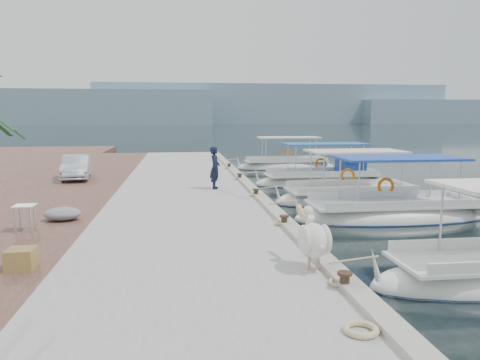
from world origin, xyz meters
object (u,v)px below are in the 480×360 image
fishing_caique_d (323,181)px  pelican (314,239)px  fisherman (215,168)px  parked_car (76,167)px  fishing_caique_b (391,215)px  fishing_caique_c (350,199)px  fishing_caique_e (286,167)px

fishing_caique_d → pelican: size_ratio=4.50×
pelican → fisherman: 11.17m
fisherman → parked_car: fisherman is taller
fishing_caique_b → fishing_caique_c: bearing=95.5°
fishing_caique_d → pelican: (-4.94, -15.03, 0.96)m
fishing_caique_b → parked_car: 15.50m
fishing_caique_b → fishing_caique_c: size_ratio=1.10×
fishing_caique_d → fishing_caique_e: size_ratio=1.04×
fishing_caique_e → pelican: 23.31m
fishing_caique_e → fishing_caique_b: bearing=-89.6°
fisherman → fishing_caique_b: bearing=-116.5°
parked_car → pelican: bearing=-69.9°
fishing_caique_b → fisherman: fisherman is taller
fishing_caique_b → parked_car: (-12.74, 8.77, 0.98)m
fishing_caique_e → pelican: (-4.70, -22.80, 1.03)m
fishing_caique_c → parked_car: fishing_caique_c is taller
fisherman → pelican: bearing=-163.1°
fishing_caique_b → pelican: (-4.82, -6.52, 1.03)m
fishing_caique_c → fishing_caique_d: (0.44, 5.24, 0.06)m
fishing_caique_b → fisherman: (-6.00, 4.58, 1.30)m
fisherman → fishing_caique_e: bearing=-15.8°
parked_car → fishing_caique_e: bearing=23.5°
fishing_caique_b → fishing_caique_d: size_ratio=1.00×
fishing_caique_d → pelican: fishing_caique_d is taller
fishing_caique_e → parked_car: size_ratio=1.92×
fishing_caique_e → fisherman: bearing=-116.7°
fishing_caique_e → fisherman: (-5.88, -11.70, 1.30)m
fishing_caique_e → parked_car: 14.72m
fishing_caique_d → fishing_caique_c: bearing=-94.8°
fishing_caique_b → fishing_caique_d: same height
fishing_caique_d → fishing_caique_e: (-0.24, 7.78, -0.06)m
fishing_caique_c → fishing_caique_e: bearing=89.1°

